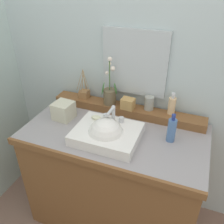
% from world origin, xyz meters
% --- Properties ---
extents(floor, '(2.83, 3.81, 0.10)m').
position_xyz_m(floor, '(0.00, 0.00, -0.05)').
color(floor, '#816253').
rests_on(floor, ground).
extents(wall_back, '(2.83, 0.20, 2.49)m').
position_xyz_m(wall_back, '(0.00, 0.43, 1.25)').
color(wall_back, silver).
rests_on(wall_back, ground).
extents(vanity_cabinet, '(1.20, 0.64, 0.85)m').
position_xyz_m(vanity_cabinet, '(0.00, -0.00, 0.42)').
color(vanity_cabinet, brown).
rests_on(vanity_cabinet, ground).
extents(back_ledge, '(1.13, 0.12, 0.06)m').
position_xyz_m(back_ledge, '(0.00, 0.25, 0.87)').
color(back_ledge, brown).
rests_on(back_ledge, vanity_cabinet).
extents(sink_basin, '(0.41, 0.33, 0.26)m').
position_xyz_m(sink_basin, '(-0.02, -0.10, 0.88)').
color(sink_basin, white).
rests_on(sink_basin, vanity_cabinet).
extents(soap_bar, '(0.07, 0.04, 0.02)m').
position_xyz_m(soap_bar, '(-0.13, 0.00, 0.92)').
color(soap_bar, beige).
rests_on(soap_bar, sink_basin).
extents(potted_plant, '(0.12, 0.09, 0.36)m').
position_xyz_m(potted_plant, '(-0.13, 0.24, 0.99)').
color(potted_plant, brown).
rests_on(potted_plant, back_ledge).
extents(soap_dispenser, '(0.05, 0.05, 0.16)m').
position_xyz_m(soap_dispenser, '(0.32, 0.27, 0.97)').
color(soap_dispenser, '#E5BE8B').
rests_on(soap_dispenser, back_ledge).
extents(tumbler_cup, '(0.07, 0.07, 0.10)m').
position_xyz_m(tumbler_cup, '(0.16, 0.27, 0.95)').
color(tumbler_cup, '#9B9D93').
rests_on(tumbler_cup, back_ledge).
extents(reed_diffuser, '(0.13, 0.10, 0.23)m').
position_xyz_m(reed_diffuser, '(-0.35, 0.25, 0.94)').
color(reed_diffuser, '#9E6D41').
rests_on(reed_diffuser, back_ledge).
extents(trinket_box, '(0.10, 0.08, 0.08)m').
position_xyz_m(trinket_box, '(0.02, 0.22, 0.94)').
color(trinket_box, tan).
rests_on(trinket_box, back_ledge).
extents(lotion_bottle, '(0.05, 0.06, 0.19)m').
position_xyz_m(lotion_bottle, '(0.36, 0.04, 0.93)').
color(lotion_bottle, '#4E74AC').
rests_on(lotion_bottle, vanity_cabinet).
extents(tissue_box, '(0.14, 0.14, 0.12)m').
position_xyz_m(tissue_box, '(-0.39, 0.02, 0.91)').
color(tissue_box, beige).
rests_on(tissue_box, vanity_cabinet).
extents(mirror, '(0.46, 0.02, 0.46)m').
position_xyz_m(mirror, '(0.02, 0.31, 1.21)').
color(mirror, silver).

